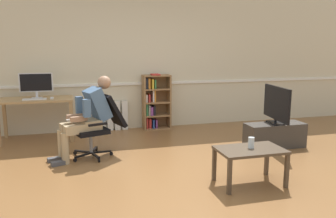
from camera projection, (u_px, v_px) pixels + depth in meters
ground_plane at (174, 171)px, 4.59m from camera, size 18.00×18.00×0.00m
back_wall at (137, 62)px, 6.86m from camera, size 12.00×0.13×2.70m
computer_desk at (36, 104)px, 6.02m from camera, size 1.26×0.66×0.76m
imac_monitor at (36, 83)px, 6.03m from camera, size 0.57×0.14×0.45m
keyboard at (35, 99)px, 5.86m from camera, size 0.39×0.12×0.02m
computer_mouse at (52, 98)px, 5.95m from camera, size 0.06×0.10×0.03m
bookshelf at (154, 102)px, 6.88m from camera, size 0.55×0.30×1.13m
radiator at (106, 116)px, 6.77m from camera, size 0.86×0.08×0.59m
office_chair at (100, 122)px, 5.19m from camera, size 0.86×0.69×0.95m
person_seated at (88, 115)px, 5.06m from camera, size 0.98×0.59×1.23m
tv_stand at (275, 135)px, 5.67m from camera, size 0.99×0.37×0.41m
tv_screen at (277, 104)px, 5.58m from camera, size 0.24×0.89×0.62m
coffee_table at (250, 153)px, 4.12m from camera, size 0.80×0.50×0.45m
drinking_glass at (251, 143)px, 4.13m from camera, size 0.07×0.07×0.13m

